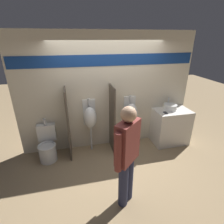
{
  "coord_description": "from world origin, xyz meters",
  "views": [
    {
      "loc": [
        -0.8,
        -3.23,
        2.55
      ],
      "look_at": [
        0.0,
        0.17,
        1.05
      ],
      "focal_mm": 28.0,
      "sensor_mm": 36.0,
      "label": 1
    }
  ],
  "objects": [
    {
      "name": "sink_basin",
      "position": [
        1.51,
        0.34,
        0.97
      ],
      "size": [
        0.32,
        0.32,
        0.28
      ],
      "color": "silver",
      "rests_on": "sink_counter"
    },
    {
      "name": "person_in_vest",
      "position": [
        -0.09,
        -1.19,
        0.94
      ],
      "size": [
        0.47,
        0.43,
        1.71
      ],
      "rotation": [
        0.0,
        0.0,
        0.73
      ],
      "color": "#282D4C",
      "rests_on": "ground_plane"
    },
    {
      "name": "urinal_near_counter",
      "position": [
        -0.46,
        0.41,
        0.85
      ],
      "size": [
        0.31,
        0.33,
        1.28
      ],
      "color": "silver",
      "rests_on": "ground_plane"
    },
    {
      "name": "cell_phone",
      "position": [
        1.3,
        0.16,
        0.9
      ],
      "size": [
        0.07,
        0.14,
        0.01
      ],
      "color": "#232328",
      "rests_on": "sink_counter"
    },
    {
      "name": "display_wall",
      "position": [
        0.0,
        0.6,
        1.36
      ],
      "size": [
        4.1,
        0.07,
        2.7
      ],
      "color": "beige",
      "rests_on": "ground_plane"
    },
    {
      "name": "divider_near_counter",
      "position": [
        -0.96,
        0.31,
        0.8
      ],
      "size": [
        0.03,
        0.52,
        1.59
      ],
      "color": "#4C4238",
      "rests_on": "ground_plane"
    },
    {
      "name": "toilet",
      "position": [
        -1.45,
        0.29,
        0.32
      ],
      "size": [
        0.4,
        0.55,
        0.91
      ],
      "color": "silver",
      "rests_on": "ground_plane"
    },
    {
      "name": "sink_counter",
      "position": [
        1.56,
        0.28,
        0.45
      ],
      "size": [
        0.87,
        0.58,
        0.9
      ],
      "color": "silver",
      "rests_on": "ground_plane"
    },
    {
      "name": "urinal_far",
      "position": [
        0.53,
        0.41,
        0.85
      ],
      "size": [
        0.31,
        0.33,
        1.28
      ],
      "color": "silver",
      "rests_on": "ground_plane"
    },
    {
      "name": "ground_plane",
      "position": [
        0.0,
        0.0,
        0.0
      ],
      "size": [
        16.0,
        16.0,
        0.0
      ],
      "primitive_type": "plane",
      "color": "#997F5B"
    },
    {
      "name": "divider_mid",
      "position": [
        0.04,
        0.31,
        0.8
      ],
      "size": [
        0.03,
        0.52,
        1.59
      ],
      "color": "#4C4238",
      "rests_on": "ground_plane"
    }
  ]
}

